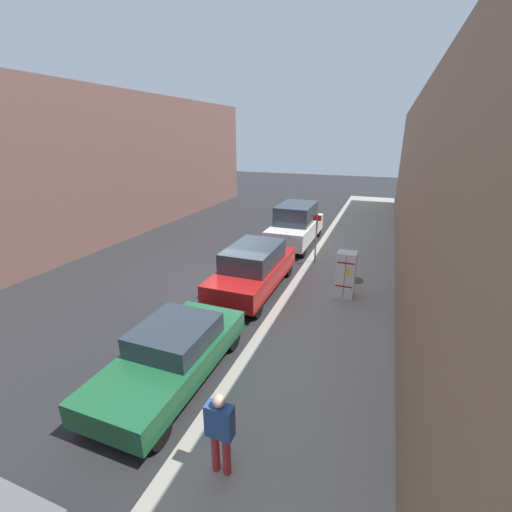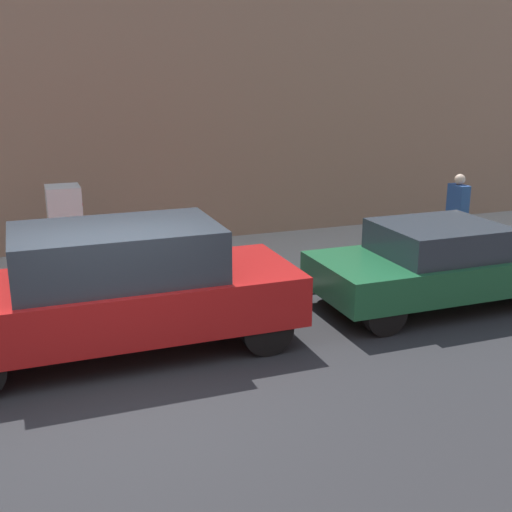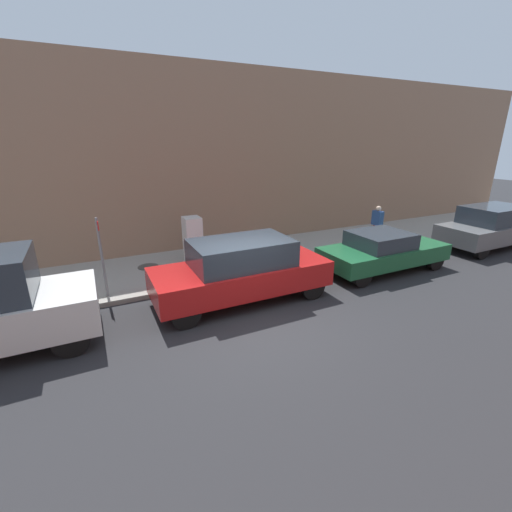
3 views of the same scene
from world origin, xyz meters
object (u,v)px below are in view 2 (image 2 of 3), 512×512
parked_sedan_green (446,263)px  parked_suv_red (119,288)px  pedestrian_walking_far (457,208)px  discarded_refrigerator (66,232)px

parked_sedan_green → parked_suv_red: bearing=-90.0°
parked_sedan_green → pedestrian_walking_far: bearing=139.6°
pedestrian_walking_far → parked_sedan_green: bearing=25.6°
parked_sedan_green → discarded_refrigerator: bearing=-119.8°
pedestrian_walking_far → parked_sedan_green: size_ratio=0.36×
discarded_refrigerator → pedestrian_walking_far: 7.68m
parked_suv_red → pedestrian_walking_far: bearing=107.1°
parked_suv_red → discarded_refrigerator: bearing=-172.7°
discarded_refrigerator → parked_sedan_green: size_ratio=0.37×
discarded_refrigerator → pedestrian_walking_far: discarded_refrigerator is taller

